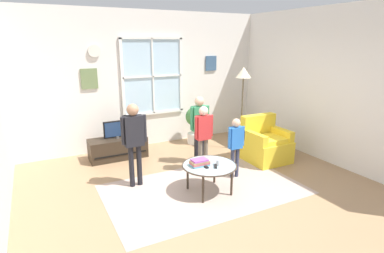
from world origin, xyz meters
name	(u,v)px	position (x,y,z in m)	size (l,w,h in m)	color
ground_plane	(207,192)	(0.00, 0.00, -0.01)	(6.01, 5.85, 0.02)	#9E7A56
back_wall	(146,80)	(0.00, 2.68, 1.46)	(5.41, 0.17, 2.91)	silver
side_wall_right	(338,87)	(2.77, 0.00, 1.45)	(0.12, 5.25, 2.91)	silver
area_rug	(204,189)	(0.00, 0.08, 0.00)	(3.05, 1.86, 0.01)	tan
tv_stand	(118,148)	(-0.85, 2.08, 0.21)	(1.12, 0.47, 0.42)	#2D2319
television	(117,129)	(-0.85, 2.07, 0.60)	(0.51, 0.08, 0.36)	#4C4C4C
armchair	(266,144)	(1.68, 0.63, 0.33)	(0.76, 0.74, 0.87)	yellow
coffee_table	(209,166)	(0.02, -0.03, 0.43)	(0.84, 0.84, 0.46)	#99B2B7
book_stack	(200,162)	(-0.12, 0.02, 0.50)	(0.28, 0.18, 0.10)	#599DB4
cup	(218,162)	(0.15, -0.09, 0.50)	(0.08, 0.08, 0.09)	white
remote_near_books	(205,166)	(-0.07, -0.08, 0.46)	(0.04, 0.14, 0.02)	black
remote_near_cup	(216,166)	(0.07, -0.14, 0.46)	(0.04, 0.14, 0.02)	black
person_green_shirt	(199,122)	(0.46, 1.09, 0.81)	(0.39, 0.18, 1.30)	black
person_red_shirt	(203,131)	(0.34, 0.73, 0.75)	(0.36, 0.16, 1.19)	#726656
person_blue_shirt	(236,141)	(0.69, 0.24, 0.65)	(0.31, 0.14, 1.04)	#333851
person_black_shirt	(134,136)	(-0.91, 0.71, 0.85)	(0.41, 0.19, 1.36)	black
potted_plant_by_window	(195,122)	(0.96, 2.20, 0.49)	(0.43, 0.43, 0.84)	silver
floor_lamp	(243,81)	(1.64, 1.38, 1.48)	(0.32, 0.32, 1.77)	black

